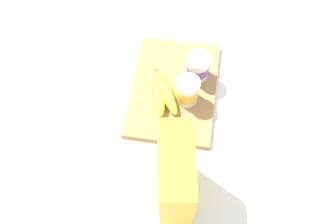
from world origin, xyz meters
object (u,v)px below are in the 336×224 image
object	(u,v)px
cereal_box	(176,179)
banana_bunch	(162,93)
yogurt_cup_back	(187,91)
cutting_board	(173,89)
yogurt_cup_front	(198,67)

from	to	relation	value
cereal_box	banana_bunch	bearing A→B (deg)	-173.88
yogurt_cup_back	banana_bunch	xyz separation A→B (m)	(0.00, -0.07, -0.03)
cutting_board	yogurt_cup_back	xyz separation A→B (m)	(0.03, 0.04, 0.05)
yogurt_cup_front	cutting_board	bearing A→B (deg)	-50.32
cutting_board	yogurt_cup_front	xyz separation A→B (m)	(-0.05, 0.06, 0.05)
cutting_board	banana_bunch	world-z (taller)	banana_bunch
yogurt_cup_front	banana_bunch	size ratio (longest dim) A/B	0.54
cutting_board	banana_bunch	xyz separation A→B (m)	(0.03, -0.03, 0.03)
yogurt_cup_back	banana_bunch	distance (m)	0.08
yogurt_cup_front	banana_bunch	bearing A→B (deg)	-46.75
yogurt_cup_back	cereal_box	bearing A→B (deg)	0.68
cereal_box	yogurt_cup_front	distance (m)	0.37
cereal_box	yogurt_cup_front	size ratio (longest dim) A/B	3.15
cutting_board	cereal_box	world-z (taller)	cereal_box
cutting_board	yogurt_cup_back	world-z (taller)	yogurt_cup_back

